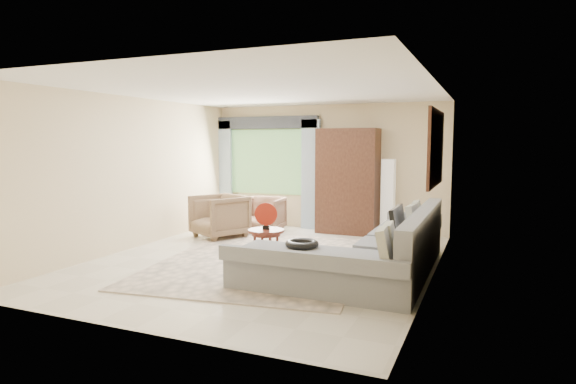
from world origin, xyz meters
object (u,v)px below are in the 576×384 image
at_px(tv_screen, 398,224).
at_px(armchair_left, 219,216).
at_px(armchair_right, 263,215).
at_px(armoire, 348,181).
at_px(floor_lamp, 388,198).
at_px(sectional_sofa, 376,256).
at_px(coffee_table, 266,246).
at_px(potted_plant, 234,213).

relative_size(tv_screen, armchair_left, 0.81).
xyz_separation_m(tv_screen, armchair_right, (-3.11, 2.21, -0.36)).
relative_size(armchair_right, armoire, 0.37).
bearing_deg(tv_screen, armchair_left, 159.35).
relative_size(armchair_left, floor_lamp, 0.61).
distance_m(sectional_sofa, coffee_table, 1.65).
distance_m(tv_screen, floor_lamp, 2.91).
bearing_deg(coffee_table, armoire, 81.84).
distance_m(coffee_table, armchair_left, 2.32).
bearing_deg(tv_screen, floor_lamp, 103.91).
distance_m(sectional_sofa, floor_lamp, 3.03).
xyz_separation_m(armchair_right, floor_lamp, (2.41, 0.62, 0.39)).
height_order(armchair_left, floor_lamp, floor_lamp).
distance_m(tv_screen, armchair_right, 3.83).
bearing_deg(sectional_sofa, armoire, 113.06).
distance_m(sectional_sofa, armoire, 3.24).
height_order(armoire, floor_lamp, armoire).
distance_m(coffee_table, floor_lamp, 3.26).
bearing_deg(armchair_right, potted_plant, 152.27).
height_order(coffee_table, floor_lamp, floor_lamp).
bearing_deg(armchair_left, armoire, 60.28).
xyz_separation_m(coffee_table, armoire, (0.42, 2.93, 0.77)).
bearing_deg(armchair_left, tv_screen, 6.74).
distance_m(armchair_left, potted_plant, 1.24).
bearing_deg(armoire, potted_plant, -175.24).
bearing_deg(sectional_sofa, tv_screen, 26.12).
bearing_deg(armchair_right, armchair_left, -129.15).
xyz_separation_m(sectional_sofa, tv_screen, (0.27, 0.13, 0.44)).
xyz_separation_m(potted_plant, floor_lamp, (3.29, 0.27, 0.47)).
bearing_deg(coffee_table, sectional_sofa, 1.06).
bearing_deg(armoire, floor_lamp, 4.29).
relative_size(sectional_sofa, armchair_right, 4.41).
relative_size(armchair_left, armchair_right, 1.16).
bearing_deg(sectional_sofa, floor_lamp, 98.33).
height_order(sectional_sofa, armchair_left, sectional_sofa).
distance_m(armchair_right, floor_lamp, 2.52).
bearing_deg(tv_screen, armchair_right, 144.61).
bearing_deg(sectional_sofa, armchair_left, 156.00).
bearing_deg(floor_lamp, armchair_right, -165.55).
relative_size(coffee_table, armchair_left, 0.59).
xyz_separation_m(tv_screen, armchair_left, (-3.65, 1.38, -0.31)).
height_order(coffee_table, armchair_left, armchair_left).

